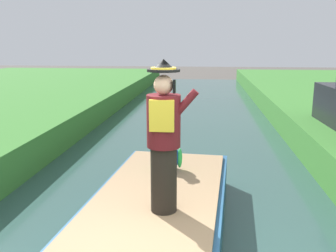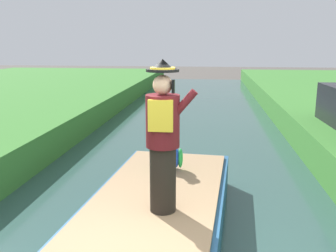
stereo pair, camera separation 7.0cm
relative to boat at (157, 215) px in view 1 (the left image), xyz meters
name	(u,v)px [view 1 (the left image)]	position (x,y,z in m)	size (l,w,h in m)	color
boat	(157,215)	(0.00, 0.00, 0.00)	(2.12, 4.33, 0.61)	#23517A
person_pirate	(164,138)	(0.15, -0.49, 1.23)	(0.61, 0.42, 1.85)	black
parrot_plush	(171,155)	(0.09, 1.01, 0.55)	(0.36, 0.35, 0.57)	blue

